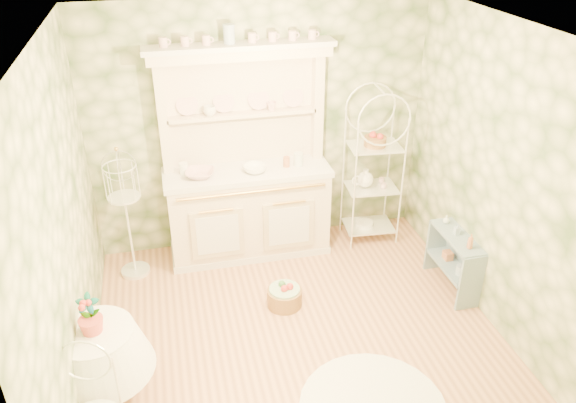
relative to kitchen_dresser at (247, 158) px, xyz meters
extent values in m
plane|color=tan|center=(0.20, -1.52, -1.15)|extent=(3.60, 3.60, 0.00)
plane|color=white|center=(0.20, -1.52, 1.56)|extent=(3.60, 3.60, 0.00)
plane|color=beige|center=(-1.60, -1.52, 0.21)|extent=(3.60, 3.60, 0.00)
plane|color=beige|center=(2.00, -1.52, 0.21)|extent=(3.60, 3.60, 0.00)
plane|color=beige|center=(0.20, 0.28, 0.21)|extent=(3.60, 3.60, 0.00)
plane|color=beige|center=(0.20, -3.32, 0.21)|extent=(3.60, 3.60, 0.00)
cube|color=#EFDEC8|center=(0.00, 0.00, 0.00)|extent=(1.87, 0.61, 2.29)
cube|color=white|center=(1.40, -0.03, -0.22)|extent=(0.61, 0.46, 1.85)
cube|color=#758E9F|center=(1.88, -1.14, -0.86)|extent=(0.33, 0.69, 0.57)
cylinder|color=white|center=(-1.48, -1.85, -0.78)|extent=(0.80, 0.80, 0.73)
cube|color=white|center=(-1.26, -0.14, -0.38)|extent=(0.40, 0.40, 1.54)
cylinder|color=olive|center=(0.16, -1.03, -1.04)|extent=(0.40, 0.40, 0.22)
imported|color=white|center=(-0.49, -0.06, -0.13)|extent=(0.35, 0.35, 0.07)
imported|color=white|center=(0.07, -0.08, -0.13)|extent=(0.31, 0.31, 0.08)
imported|color=white|center=(-0.33, 0.16, 0.47)|extent=(0.15, 0.15, 0.10)
imported|color=white|center=(0.31, 0.16, 0.47)|extent=(0.12, 0.12, 0.09)
imported|color=#3F7238|center=(-1.48, -1.84, -0.30)|extent=(0.17, 0.11, 0.32)
imported|color=#B46C43|center=(1.88, -1.36, -0.46)|extent=(0.08, 0.08, 0.15)
imported|color=#99AEC4|center=(1.88, -1.10, -0.49)|extent=(0.05, 0.05, 0.12)
imported|color=silver|center=(1.88, -0.89, -0.50)|extent=(0.08, 0.08, 0.09)
camera|label=1|loc=(-0.80, -5.26, 2.41)|focal=35.00mm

